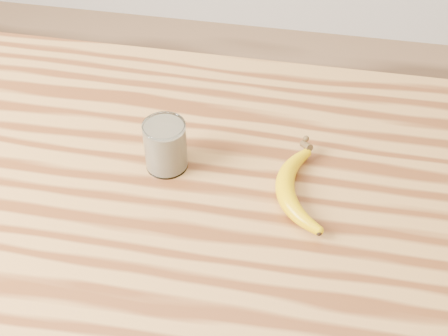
# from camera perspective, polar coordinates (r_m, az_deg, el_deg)

# --- Properties ---
(table) EXTENTS (1.20, 0.80, 0.90)m
(table) POSITION_cam_1_polar(r_m,az_deg,el_deg) (1.20, -5.95, -5.42)
(table) COLOR #A8733A
(table) RESTS_ON ground
(smoothie_glass) EXTENTS (0.08, 0.08, 0.09)m
(smoothie_glass) POSITION_cam_1_polar(r_m,az_deg,el_deg) (1.09, -5.37, 2.04)
(smoothie_glass) COLOR white
(smoothie_glass) RESTS_ON table
(banana) EXTENTS (0.15, 0.28, 0.03)m
(banana) POSITION_cam_1_polar(r_m,az_deg,el_deg) (1.06, 5.55, -1.97)
(banana) COLOR #D3A100
(banana) RESTS_ON table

